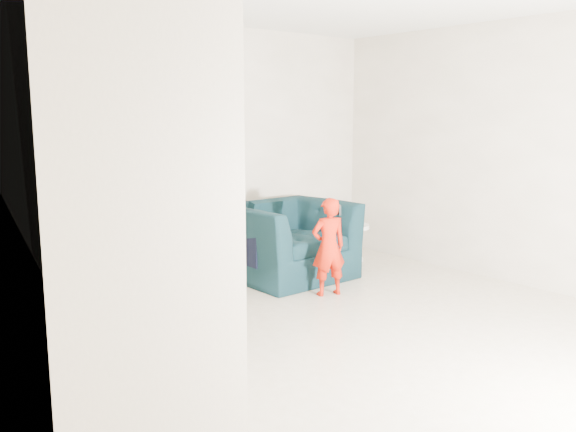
# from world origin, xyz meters

# --- Properties ---
(floor) EXTENTS (5.50, 5.50, 0.00)m
(floor) POSITION_xyz_m (0.00, 0.00, 0.00)
(floor) COLOR tan
(floor) RESTS_ON ground
(back_wall) EXTENTS (5.00, 0.00, 5.00)m
(back_wall) POSITION_xyz_m (0.00, 2.75, 1.35)
(back_wall) COLOR #A39885
(back_wall) RESTS_ON floor
(left_wall) EXTENTS (0.00, 5.50, 5.50)m
(left_wall) POSITION_xyz_m (-2.50, 0.00, 1.35)
(left_wall) COLOR #A39885
(left_wall) RESTS_ON floor
(right_wall) EXTENTS (0.00, 5.50, 5.50)m
(right_wall) POSITION_xyz_m (2.50, 0.00, 1.35)
(right_wall) COLOR #A39885
(right_wall) RESTS_ON floor
(armchair) EXTENTS (1.26, 1.11, 0.81)m
(armchair) POSITION_xyz_m (0.82, 2.01, 0.40)
(armchair) COLOR black
(armchair) RESTS_ON floor
(toddler) EXTENTS (0.40, 0.32, 0.96)m
(toddler) POSITION_xyz_m (0.71, 1.26, 0.48)
(toddler) COLOR #B00507
(toddler) RESTS_ON floor
(side_table) EXTENTS (0.44, 0.44, 0.44)m
(side_table) POSITION_xyz_m (1.87, 2.13, 0.30)
(side_table) COLOR silver
(side_table) RESTS_ON floor
(staircase) EXTENTS (1.02, 3.03, 3.62)m
(staircase) POSITION_xyz_m (-2.00, 0.55, 0.95)
(staircase) COLOR #ADA089
(staircase) RESTS_ON floor
(cushion) EXTENTS (0.39, 0.18, 0.38)m
(cushion) POSITION_xyz_m (0.69, 2.29, 0.64)
(cushion) COLOR black
(cushion) RESTS_ON armchair
(throw) EXTENTS (0.05, 0.49, 0.55)m
(throw) POSITION_xyz_m (0.24, 2.03, 0.51)
(throw) COLOR black
(throw) RESTS_ON armchair
(phone) EXTENTS (0.04, 0.05, 0.10)m
(phone) POSITION_xyz_m (0.81, 1.22, 0.84)
(phone) COLOR black
(phone) RESTS_ON toddler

